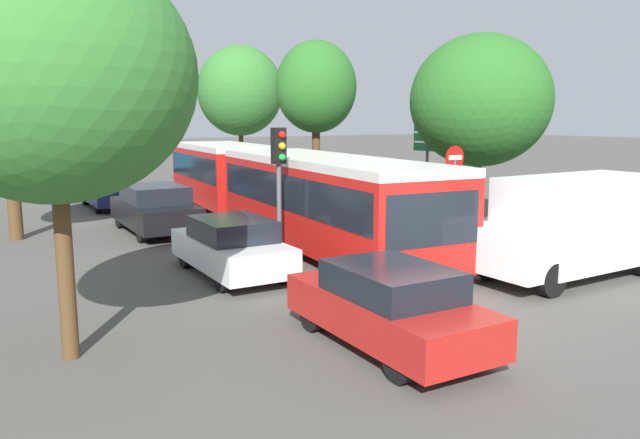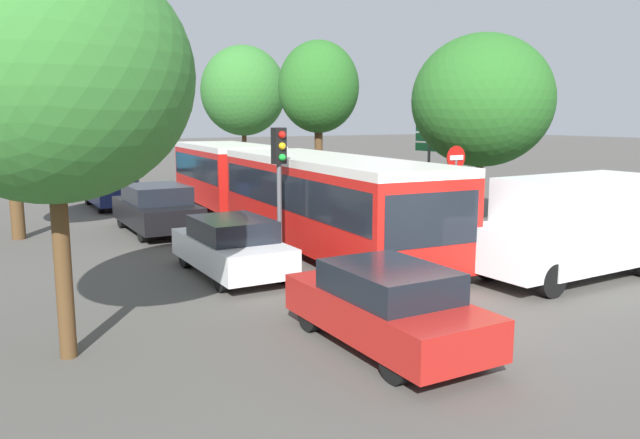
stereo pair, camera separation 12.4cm
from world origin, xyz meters
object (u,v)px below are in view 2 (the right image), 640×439
at_px(articulated_bus, 276,184).
at_px(tree_right_near, 483,104).
at_px(traffic_light, 279,164).
at_px(tree_right_far, 243,91).
at_px(tree_left_mid, 6,93).
at_px(direction_sign_post, 429,149).
at_px(queued_car_graphite, 88,177).
at_px(tree_left_near, 52,82).
at_px(queued_car_black, 157,208).
at_px(no_entry_sign, 455,178).
at_px(tree_right_mid, 317,90).
at_px(queued_car_white, 231,246).
at_px(city_bus_rear, 48,150).
at_px(queued_car_red, 386,306).
at_px(white_van, 577,224).
at_px(queued_car_navy, 113,189).

xyz_separation_m(articulated_bus, tree_right_near, (5.83, -3.27, 2.58)).
relative_size(traffic_light, tree_right_far, 0.44).
bearing_deg(tree_right_far, tree_left_mid, -134.32).
bearing_deg(tree_right_far, direction_sign_post, -91.80).
bearing_deg(queued_car_graphite, tree_left_near, 170.04).
bearing_deg(tree_right_near, queued_car_black, 153.79).
relative_size(articulated_bus, tree_right_far, 2.26).
height_order(queued_car_graphite, no_entry_sign, no_entry_sign).
bearing_deg(tree_right_mid, queued_car_white, -127.99).
xyz_separation_m(city_bus_rear, queued_car_graphite, (-0.01, -14.68, -0.65)).
bearing_deg(direction_sign_post, no_entry_sign, 61.64).
bearing_deg(no_entry_sign, tree_left_mid, -120.36).
bearing_deg(tree_right_mid, tree_right_near, -86.65).
height_order(articulated_bus, tree_right_near, tree_right_near).
bearing_deg(tree_right_mid, tree_left_near, -131.05).
bearing_deg(tree_right_far, tree_left_near, -118.89).
height_order(queued_car_red, queued_car_black, queued_car_black).
bearing_deg(queued_car_black, traffic_light, -163.91).
xyz_separation_m(city_bus_rear, tree_left_near, (-4.28, -37.24, 2.77)).
bearing_deg(tree_right_far, city_bus_rear, 126.50).
bearing_deg(direction_sign_post, queued_car_graphite, -62.13).
height_order(articulated_bus, queued_car_red, articulated_bus).
height_order(queued_car_red, tree_left_mid, tree_left_mid).
bearing_deg(tree_left_mid, tree_right_far, 45.68).
relative_size(direction_sign_post, tree_left_mid, 0.56).
xyz_separation_m(queued_car_red, white_van, (6.41, 1.43, 0.56)).
distance_m(tree_right_near, tree_right_far, 19.45).
height_order(city_bus_rear, queued_car_navy, city_bus_rear).
bearing_deg(queued_car_graphite, queued_car_navy, 179.72).
bearing_deg(queued_car_graphite, queued_car_white, -179.76).
bearing_deg(white_van, direction_sign_post, -106.59).
height_order(no_entry_sign, tree_left_mid, tree_left_mid).
relative_size(tree_left_mid, tree_right_near, 1.02).
height_order(articulated_bus, tree_right_mid, tree_right_mid).
bearing_deg(queued_car_black, articulated_bus, -110.06).
xyz_separation_m(articulated_bus, tree_right_far, (5.87, 16.15, 3.68)).
distance_m(queued_car_black, queued_car_graphite, 12.69).
height_order(city_bus_rear, tree_left_near, tree_left_near).
relative_size(queued_car_red, queued_car_black, 0.88).
distance_m(city_bus_rear, no_entry_sign, 33.83).
bearing_deg(traffic_light, tree_right_near, 90.37).
height_order(queued_car_black, tree_right_mid, tree_right_mid).
bearing_deg(tree_left_near, city_bus_rear, 83.44).
bearing_deg(traffic_light, queued_car_black, -171.92).
bearing_deg(white_van, queued_car_black, -58.25).
relative_size(tree_left_near, tree_right_far, 0.78).
bearing_deg(queued_car_white, tree_left_mid, 28.95).
bearing_deg(articulated_bus, tree_left_near, -37.62).
height_order(no_entry_sign, tree_right_near, tree_right_near).
distance_m(queued_car_navy, queued_car_graphite, 6.17).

